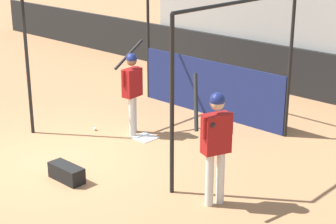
{
  "coord_description": "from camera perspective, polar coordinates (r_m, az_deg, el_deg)",
  "views": [
    {
      "loc": [
        8.06,
        -5.66,
        4.26
      ],
      "look_at": [
        1.6,
        1.23,
        1.01
      ],
      "focal_mm": 60.0,
      "sensor_mm": 36.0,
      "label": 1
    }
  ],
  "objects": [
    {
      "name": "player_batter",
      "position": [
        11.48,
        -3.67,
        2.64
      ],
      "size": [
        0.52,
        0.85,
        1.88
      ],
      "rotation": [
        0.0,
        0.0,
        1.66
      ],
      "color": "silver",
      "rests_on": "ground"
    },
    {
      "name": "batting_cage",
      "position": [
        12.17,
        2.65,
        4.52
      ],
      "size": [
        4.06,
        3.53,
        2.97
      ],
      "color": "black",
      "rests_on": "ground"
    },
    {
      "name": "bleacher_section",
      "position": [
        16.31,
        13.0,
        8.56
      ],
      "size": [
        7.6,
        3.2,
        2.9
      ],
      "color": "#9E9E99",
      "rests_on": "ground"
    },
    {
      "name": "player_waiting",
      "position": [
        8.54,
        4.86,
        -2.64
      ],
      "size": [
        0.53,
        0.79,
        2.12
      ],
      "rotation": [
        0.0,
        0.0,
        -1.94
      ],
      "color": "silver",
      "rests_on": "ground"
    },
    {
      "name": "equipment_bag",
      "position": [
        9.84,
        -10.27,
        -6.09
      ],
      "size": [
        0.7,
        0.28,
        0.28
      ],
      "color": "black",
      "rests_on": "ground"
    },
    {
      "name": "home_plate",
      "position": [
        11.56,
        -2.36,
        -2.61
      ],
      "size": [
        0.44,
        0.44,
        0.02
      ],
      "color": "white",
      "rests_on": "ground"
    },
    {
      "name": "outfield_wall",
      "position": [
        15.1,
        9.54,
        4.72
      ],
      "size": [
        24.0,
        0.12,
        1.22
      ],
      "color": "black",
      "rests_on": "ground"
    },
    {
      "name": "baseball",
      "position": [
        12.05,
        -7.43,
        -1.7
      ],
      "size": [
        0.07,
        0.07,
        0.07
      ],
      "color": "white",
      "rests_on": "ground"
    },
    {
      "name": "ground_plane",
      "position": [
        10.73,
        -10.81,
        -4.77
      ],
      "size": [
        60.0,
        60.0,
        0.0
      ],
      "primitive_type": "plane",
      "color": "#A8754C"
    }
  ]
}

